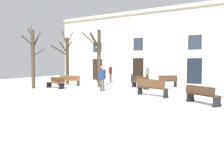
# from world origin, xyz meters

# --- Properties ---
(ground_plane) EXTENTS (31.59, 31.59, 0.00)m
(ground_plane) POSITION_xyz_m (0.00, 0.00, 0.00)
(ground_plane) COLOR white
(building_facade) EXTENTS (19.74, 0.60, 7.35)m
(building_facade) POSITION_xyz_m (0.00, 7.97, 3.73)
(building_facade) COLOR beige
(building_facade) RESTS_ON ground
(tree_left_of_center) EXTENTS (0.90, 2.42, 4.49)m
(tree_left_of_center) POSITION_xyz_m (-1.05, 1.31, 2.44)
(tree_left_of_center) COLOR #382B1E
(tree_left_of_center) RESTS_ON ground
(tree_near_facade) EXTENTS (1.36, 1.96, 4.87)m
(tree_near_facade) POSITION_xyz_m (-4.94, -1.55, 2.37)
(tree_near_facade) COLOR #423326
(tree_near_facade) RESTS_ON ground
(tree_right_of_center) EXTENTS (1.77, 2.56, 4.97)m
(tree_right_of_center) POSITION_xyz_m (-5.17, 2.51, 2.42)
(tree_right_of_center) COLOR #382B1E
(tree_right_of_center) RESTS_ON ground
(streetlamp) EXTENTS (0.30, 0.30, 3.85)m
(streetlamp) POSITION_xyz_m (-3.45, 5.12, 2.35)
(streetlamp) COLOR black
(streetlamp) RESTS_ON ground
(litter_bin) EXTENTS (0.40, 0.40, 0.79)m
(litter_bin) POSITION_xyz_m (-0.15, 6.24, 0.40)
(litter_bin) COLOR black
(litter_bin) RESTS_ON ground
(bench_far_corner) EXTENTS (1.94, 0.86, 0.85)m
(bench_far_corner) POSITION_xyz_m (-3.96, 1.31, 0.44)
(bench_far_corner) COLOR brown
(bench_far_corner) RESTS_ON ground
(bench_near_lamp) EXTENTS (1.65, 1.39, 0.89)m
(bench_near_lamp) POSITION_xyz_m (2.12, 2.02, 0.47)
(bench_near_lamp) COLOR #51331E
(bench_near_lamp) RESTS_ON ground
(bench_near_center_tree) EXTENTS (1.51, 1.30, 0.83)m
(bench_near_center_tree) POSITION_xyz_m (6.53, -2.43, 0.42)
(bench_near_center_tree) COLOR #3D2819
(bench_near_center_tree) RESTS_ON ground
(bench_back_to_back_right) EXTENTS (1.70, 0.78, 0.83)m
(bench_back_to_back_right) POSITION_xyz_m (-3.47, -0.79, 0.42)
(bench_back_to_back_right) COLOR #51331E
(bench_back_to_back_right) RESTS_ON ground
(bench_back_to_back_left) EXTENTS (1.90, 1.04, 0.97)m
(bench_back_to_back_left) POSITION_xyz_m (3.91, -1.28, 0.51)
(bench_back_to_back_left) COLOR #51331E
(bench_back_to_back_left) RESTS_ON ground
(bench_facing_shops) EXTENTS (1.52, 1.31, 0.94)m
(bench_facing_shops) POSITION_xyz_m (3.70, 3.71, 0.48)
(bench_facing_shops) COLOR #3D2819
(bench_facing_shops) RESTS_ON ground
(person_strolling) EXTENTS (0.44, 0.40, 1.79)m
(person_strolling) POSITION_xyz_m (-2.31, 5.71, 1.00)
(person_strolling) COLOR #403D3A
(person_strolling) RESTS_ON ground
(person_by_shop_door) EXTENTS (0.41, 0.27, 1.68)m
(person_by_shop_door) POSITION_xyz_m (0.39, -0.62, 0.93)
(person_by_shop_door) COLOR #403D3A
(person_by_shop_door) RESTS_ON ground
(person_crossing_plaza) EXTENTS (0.31, 0.42, 1.69)m
(person_crossing_plaza) POSITION_xyz_m (1.55, 5.47, 0.94)
(person_crossing_plaza) COLOR black
(person_crossing_plaza) RESTS_ON ground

